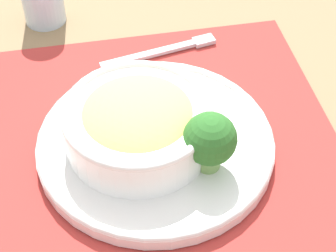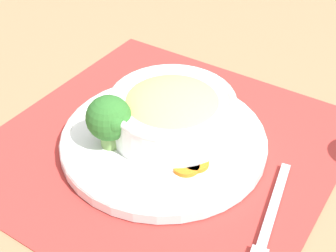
% 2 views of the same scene
% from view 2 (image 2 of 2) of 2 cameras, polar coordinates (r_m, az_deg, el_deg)
% --- Properties ---
extents(ground_plane, '(4.00, 4.00, 0.00)m').
position_cam_2_polar(ground_plane, '(0.69, -0.53, -2.52)').
color(ground_plane, '#8C704C').
extents(placemat, '(0.50, 0.50, 0.00)m').
position_cam_2_polar(placemat, '(0.69, -0.53, -2.40)').
color(placemat, '#B2332D').
rests_on(placemat, ground_plane).
extents(plate, '(0.30, 0.30, 0.02)m').
position_cam_2_polar(plate, '(0.68, -0.54, -1.56)').
color(plate, white).
rests_on(plate, placemat).
extents(bowl, '(0.18, 0.18, 0.07)m').
position_cam_2_polar(bowl, '(0.67, 0.56, 1.89)').
color(bowl, white).
rests_on(bowl, plate).
extents(broccoli_floret, '(0.06, 0.06, 0.08)m').
position_cam_2_polar(broccoli_floret, '(0.64, -7.20, 0.84)').
color(broccoli_floret, '#759E51').
rests_on(broccoli_floret, plate).
extents(carrot_slice_near, '(0.04, 0.04, 0.01)m').
position_cam_2_polar(carrot_slice_near, '(0.63, 2.20, -4.94)').
color(carrot_slice_near, orange).
rests_on(carrot_slice_near, plate).
extents(carrot_slice_middle, '(0.04, 0.04, 0.01)m').
position_cam_2_polar(carrot_slice_middle, '(0.63, 3.37, -4.45)').
color(carrot_slice_middle, orange).
rests_on(carrot_slice_middle, plate).
extents(fork, '(0.06, 0.18, 0.01)m').
position_cam_2_polar(fork, '(0.60, 12.14, -11.54)').
color(fork, '#B7B7BC').
rests_on(fork, placemat).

